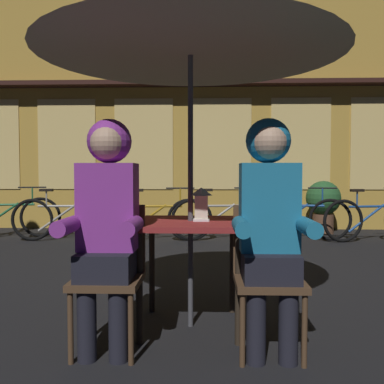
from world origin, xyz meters
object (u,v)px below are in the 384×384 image
cafe_table (191,235)px  chair_left (110,268)px  bicycle_second (65,219)px  bicycle_third (155,219)px  bicycle_nearest (8,217)px  bicycle_fourth (224,218)px  chair_right (268,269)px  potted_plant (323,202)px  person_left_hooded (107,211)px  patio_umbrella (190,27)px  lantern (201,203)px  bicycle_furthest (373,219)px  bicycle_fifth (297,218)px  person_right_hooded (269,211)px

cafe_table → chair_left: chair_left is taller
bicycle_second → bicycle_third: same height
bicycle_nearest → bicycle_fourth: 3.51m
chair_right → potted_plant: (1.68, 4.95, 0.05)m
person_left_hooded → bicycle_second: bearing=111.8°
patio_umbrella → bicycle_nearest: size_ratio=1.40×
lantern → bicycle_furthest: lantern is taller
patio_umbrella → bicycle_fifth: bearing=68.2°
bicycle_furthest → chair_right: bearing=-118.4°
chair_left → bicycle_fifth: (2.02, 4.22, -0.14)m
person_left_hooded → bicycle_furthest: bearing=52.6°
chair_left → chair_right: bearing=0.0°
cafe_table → bicycle_nearest: bicycle_nearest is taller
cafe_table → bicycle_second: size_ratio=0.44×
chair_left → bicycle_furthest: chair_left is taller
person_left_hooded → bicycle_nearest: bearing=121.7°
bicycle_second → bicycle_fifth: 3.65m
cafe_table → person_right_hooded: person_right_hooded is taller
patio_umbrella → bicycle_second: patio_umbrella is taller
bicycle_fourth → patio_umbrella: bearing=-95.8°
bicycle_second → bicycle_fourth: 2.49m
cafe_table → bicycle_third: 3.72m
chair_left → person_right_hooded: person_right_hooded is taller
person_left_hooded → bicycle_nearest: (-2.65, 4.30, -0.50)m
bicycle_second → bicycle_fifth: (3.64, 0.23, 0.00)m
bicycle_fourth → potted_plant: (1.77, 0.81, 0.20)m
chair_right → bicycle_fifth: size_ratio=0.52×
person_right_hooded → person_left_hooded: bearing=180.0°
patio_umbrella → bicycle_nearest: 5.27m
cafe_table → chair_right: (0.48, -0.37, -0.15)m
bicycle_third → bicycle_fourth: 1.08m
patio_umbrella → bicycle_nearest: bearing=129.0°
person_right_hooded → bicycle_second: bearing=122.5°
chair_left → bicycle_nearest: size_ratio=0.53×
person_right_hooded → bicycle_nearest: (-3.61, 4.30, -0.50)m
bicycle_nearest → cafe_table: bearing=-51.0°
bicycle_fourth → bicycle_fifth: bearing=4.3°
chair_right → bicycle_second: bearing=122.9°
chair_right → bicycle_fifth: 4.35m
chair_right → person_right_hooded: size_ratio=0.62×
cafe_table → chair_right: 0.62m
patio_umbrella → bicycle_third: 4.09m
lantern → potted_plant: (2.08, 4.58, -0.32)m
patio_umbrella → chair_right: 1.68m
chair_right → person_right_hooded: 0.36m
chair_right → person_left_hooded: 1.03m
person_right_hooded → bicycle_second: size_ratio=0.83×
person_left_hooded → person_right_hooded: same height
bicycle_fourth → bicycle_third: bearing=-173.6°
chair_left → bicycle_fourth: 4.23m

